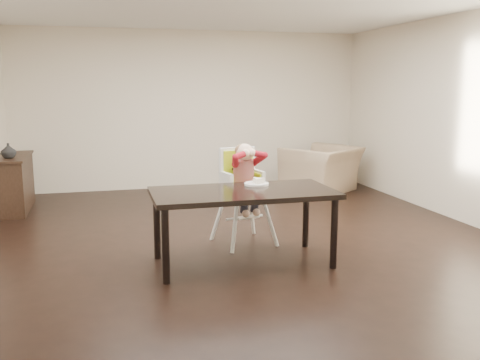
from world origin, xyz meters
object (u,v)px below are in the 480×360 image
object	(u,v)px
dining_table	(243,198)
armchair	(322,162)
sideboard	(14,183)
high_chair	(243,173)

from	to	relation	value
dining_table	armchair	bearing A→B (deg)	55.34
sideboard	high_chair	bearing A→B (deg)	-40.73
dining_table	sideboard	bearing A→B (deg)	129.90
high_chair	armchair	size ratio (longest dim) A/B	0.98
high_chair	sideboard	world-z (taller)	high_chair
armchair	sideboard	world-z (taller)	armchair
dining_table	high_chair	bearing A→B (deg)	75.34
high_chair	armchair	xyz separation A→B (m)	(2.05, 2.52, -0.30)
high_chair	dining_table	bearing A→B (deg)	-116.44
armchair	high_chair	bearing A→B (deg)	16.59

